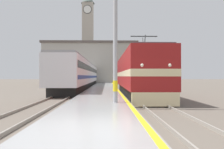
# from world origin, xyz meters

# --- Properties ---
(ground_plane) EXTENTS (200.00, 200.00, 0.00)m
(ground_plane) POSITION_xyz_m (0.00, 30.00, 0.00)
(ground_plane) COLOR #60564C
(platform) EXTENTS (3.53, 140.00, 0.39)m
(platform) POSITION_xyz_m (0.00, 25.00, 0.19)
(platform) COLOR #999999
(platform) RESTS_ON ground
(rail_track_near) EXTENTS (2.83, 140.00, 0.16)m
(rail_track_near) POSITION_xyz_m (3.27, 25.00, 0.03)
(rail_track_near) COLOR #60564C
(rail_track_near) RESTS_ON ground
(rail_track_far) EXTENTS (2.83, 140.00, 0.16)m
(rail_track_far) POSITION_xyz_m (-3.35, 25.00, 0.03)
(rail_track_far) COLOR #60564C
(rail_track_far) RESTS_ON ground
(locomotive_train) EXTENTS (2.92, 16.32, 4.88)m
(locomotive_train) POSITION_xyz_m (3.27, 14.13, 1.99)
(locomotive_train) COLOR black
(locomotive_train) RESTS_ON ground
(passenger_train) EXTENTS (2.92, 53.28, 3.89)m
(passenger_train) POSITION_xyz_m (-3.35, 37.35, 2.10)
(passenger_train) COLOR black
(passenger_train) RESTS_ON ground
(catenary_mast) EXTENTS (2.64, 0.26, 8.58)m
(catenary_mast) POSITION_xyz_m (1.03, 5.68, 4.69)
(catenary_mast) COLOR #9E9EA3
(catenary_mast) RESTS_ON platform
(clock_tower) EXTENTS (4.07, 4.07, 26.88)m
(clock_tower) POSITION_xyz_m (-5.41, 59.89, 14.16)
(clock_tower) COLOR #ADA393
(clock_tower) RESTS_ON ground
(station_building) EXTENTS (22.08, 10.14, 9.85)m
(station_building) POSITION_xyz_m (-3.55, 47.39, 4.95)
(station_building) COLOR #A8A399
(station_building) RESTS_ON ground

